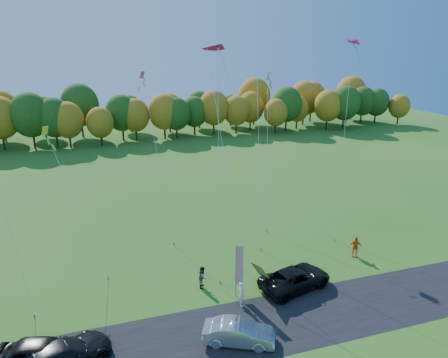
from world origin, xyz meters
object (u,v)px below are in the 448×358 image
object	(u,v)px
black_suv	(295,278)
person_east	(355,247)
silver_sedan	(239,333)
feather_flag	(239,265)

from	to	relation	value
black_suv	person_east	xyz separation A→B (m)	(7.20, 2.77, 0.13)
silver_sedan	person_east	distance (m)	15.10
silver_sedan	person_east	world-z (taller)	person_east
black_suv	feather_flag	distance (m)	4.80
black_suv	silver_sedan	world-z (taller)	black_suv
person_east	feather_flag	xyz separation A→B (m)	(-11.65, -2.45, 1.63)
silver_sedan	feather_flag	world-z (taller)	feather_flag
black_suv	feather_flag	bearing A→B (deg)	72.06
silver_sedan	feather_flag	bearing A→B (deg)	5.07
silver_sedan	person_east	xyz separation A→B (m)	(13.29, 7.17, 0.20)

